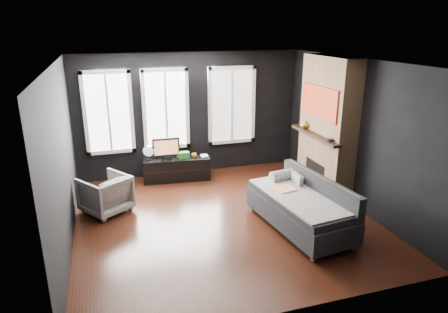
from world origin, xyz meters
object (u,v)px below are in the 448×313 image
object	(u,v)px
armchair	(105,192)
book	(201,152)
media_console	(177,169)
monitor	(166,147)
mug	(194,155)
sofa	(300,204)
mantel_vase	(305,124)

from	to	relation	value
armchair	book	xyz separation A→B (m)	(2.07, 1.18, 0.21)
media_console	monitor	world-z (taller)	monitor
monitor	armchair	bearing A→B (deg)	-135.37
armchair	mug	world-z (taller)	armchair
armchair	monitor	distance (m)	1.83
mug	book	xyz separation A→B (m)	(0.16, 0.04, 0.04)
sofa	mug	distance (m)	2.96
sofa	armchair	size ratio (longest dim) A/B	2.64
sofa	media_console	xyz separation A→B (m)	(-1.53, 2.79, -0.19)
armchair	monitor	size ratio (longest dim) A/B	1.30
sofa	media_console	bearing A→B (deg)	111.48
mug	mantel_vase	world-z (taller)	mantel_vase
book	mug	bearing A→B (deg)	-164.88
armchair	mug	distance (m)	2.22
monitor	mug	bearing A→B (deg)	-5.33
sofa	armchair	world-z (taller)	sofa
sofa	armchair	distance (m)	3.44
mug	mantel_vase	distance (m)	2.44
monitor	mantel_vase	xyz separation A→B (m)	(2.69, -1.06, 0.56)
monitor	sofa	bearing A→B (deg)	-56.26
media_console	sofa	bearing A→B (deg)	-55.44
monitor	book	distance (m)	0.77
armchair	mantel_vase	world-z (taller)	mantel_vase
armchair	book	world-z (taller)	armchair
media_console	mantel_vase	bearing A→B (deg)	-17.13
mug	book	bearing A→B (deg)	15.12
mantel_vase	sofa	bearing A→B (deg)	-118.66
media_console	mug	size ratio (longest dim) A/B	12.53
media_console	armchair	bearing A→B (deg)	-135.92
book	mantel_vase	xyz separation A→B (m)	(1.93, -1.03, 0.73)
armchair	mantel_vase	distance (m)	4.11
armchair	mug	xyz separation A→B (m)	(1.90, 1.14, 0.17)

